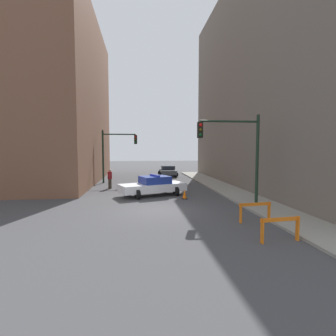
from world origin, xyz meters
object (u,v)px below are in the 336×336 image
at_px(traffic_light_far, 114,149).
at_px(pedestrian_crossing, 110,178).
at_px(barrier_front, 280,225).
at_px(barrier_mid, 255,209).
at_px(police_car, 153,186).
at_px(parked_car_near, 168,171).
at_px(traffic_light_near, 238,146).
at_px(traffic_cone, 185,194).

relative_size(traffic_light_far, pedestrian_crossing, 3.13).
relative_size(barrier_front, barrier_mid, 1.00).
distance_m(police_car, parked_car_near, 13.62).
height_order(parked_car_near, pedestrian_crossing, pedestrian_crossing).
distance_m(barrier_front, barrier_mid, 2.58).
distance_m(traffic_light_far, pedestrian_crossing, 4.56).
distance_m(traffic_light_near, barrier_front, 6.50).
relative_size(traffic_light_far, barrier_mid, 3.26).
relative_size(traffic_light_near, traffic_light_far, 1.00).
height_order(barrier_mid, traffic_cone, barrier_mid).
xyz_separation_m(traffic_light_far, parked_car_near, (5.96, 5.74, -2.72)).
height_order(traffic_light_near, traffic_cone, traffic_light_near).
xyz_separation_m(traffic_light_far, traffic_cone, (5.42, -9.11, -3.08)).
height_order(police_car, pedestrian_crossing, pedestrian_crossing).
distance_m(traffic_light_near, parked_car_near, 17.92).
xyz_separation_m(traffic_light_near, traffic_cone, (-2.61, 2.72, -3.21)).
height_order(traffic_light_far, traffic_cone, traffic_light_far).
xyz_separation_m(barrier_front, barrier_mid, (0.25, 2.57, 0.00)).
bearing_deg(pedestrian_crossing, barrier_front, -132.81).
bearing_deg(barrier_mid, traffic_light_near, 83.04).
xyz_separation_m(traffic_light_near, parked_car_near, (-2.07, 17.57, -2.86)).
relative_size(traffic_light_near, parked_car_near, 1.20).
distance_m(traffic_light_far, police_car, 8.76).
bearing_deg(parked_car_near, barrier_mid, -84.77).
height_order(parked_car_near, barrier_front, parked_car_near).
bearing_deg(traffic_light_far, police_car, -66.05).
bearing_deg(traffic_light_near, parked_car_near, 96.71).
relative_size(police_car, parked_car_near, 1.17).
relative_size(pedestrian_crossing, barrier_front, 1.04).
bearing_deg(police_car, traffic_cone, -146.38).
height_order(police_car, parked_car_near, police_car).
bearing_deg(police_car, traffic_light_far, 3.58).
xyz_separation_m(traffic_light_near, barrier_front, (-0.64, -5.78, -2.91)).
bearing_deg(barrier_mid, pedestrian_crossing, 124.47).
xyz_separation_m(barrier_mid, traffic_cone, (-2.22, 5.92, -0.30)).
relative_size(police_car, barrier_mid, 3.16).
relative_size(barrier_front, traffic_cone, 2.43).
height_order(traffic_light_far, parked_car_near, traffic_light_far).
xyz_separation_m(police_car, traffic_cone, (2.03, -1.48, -0.41)).
xyz_separation_m(parked_car_near, pedestrian_crossing, (-6.04, -9.54, 0.19)).
xyz_separation_m(pedestrian_crossing, barrier_mid, (7.71, -11.23, -0.24)).
relative_size(police_car, pedestrian_crossing, 3.04).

